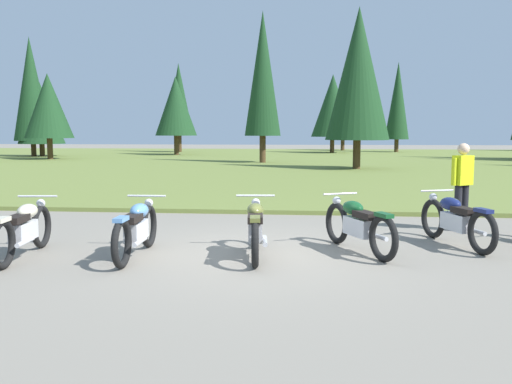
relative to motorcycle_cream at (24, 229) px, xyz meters
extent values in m
plane|color=gray|center=(3.39, 0.57, -0.44)|extent=(140.00, 140.00, 0.00)
cube|color=olive|center=(3.39, 26.61, -0.39)|extent=(80.00, 44.00, 0.10)
cylinder|color=#47331E|center=(6.54, 18.89, 0.31)|extent=(0.36, 0.36, 1.49)
cone|color=#193D1E|center=(6.54, 18.89, 4.16)|extent=(3.04, 3.04, 6.23)
cylinder|color=#47331E|center=(1.58, 23.81, 0.38)|extent=(0.36, 0.36, 1.65)
cone|color=#193D1E|center=(1.58, 23.81, 4.73)|extent=(2.08, 2.08, 7.05)
cylinder|color=#47331E|center=(7.44, 44.99, 0.32)|extent=(0.36, 0.36, 1.51)
cone|color=#193D1E|center=(7.44, 44.99, 3.23)|extent=(2.25, 2.25, 4.31)
cylinder|color=#47331E|center=(-5.92, 33.63, 0.35)|extent=(0.36, 0.36, 1.58)
cone|color=#193D1E|center=(-5.92, 33.63, 3.39)|extent=(3.19, 3.19, 4.49)
cylinder|color=#47331E|center=(-12.45, 26.24, 0.29)|extent=(0.36, 0.36, 1.46)
cone|color=#193D1E|center=(-12.45, 26.24, 3.09)|extent=(3.08, 3.08, 4.13)
cylinder|color=#47331E|center=(11.88, 41.19, 0.17)|extent=(0.36, 0.36, 1.21)
cone|color=#193D1E|center=(11.88, 41.19, 4.11)|extent=(2.07, 2.07, 6.67)
cylinder|color=#47331E|center=(-7.02, 39.25, 0.44)|extent=(0.36, 0.36, 1.75)
cone|color=#193D1E|center=(-7.02, 39.25, 4.31)|extent=(2.32, 2.32, 6.00)
cylinder|color=#47331E|center=(6.19, 38.73, 0.29)|extent=(0.36, 0.36, 1.45)
cone|color=#193D1E|center=(6.19, 38.73, 3.60)|extent=(3.55, 3.55, 5.17)
cylinder|color=#47331E|center=(-15.58, 30.08, 0.18)|extent=(0.36, 0.36, 1.23)
cone|color=#193D1E|center=(-15.58, 30.08, 4.46)|extent=(2.61, 2.61, 7.35)
cylinder|color=#47331E|center=(-15.04, 30.29, 0.07)|extent=(0.36, 0.36, 1.01)
cone|color=#193D1E|center=(-15.04, 30.29, 2.77)|extent=(3.27, 3.27, 4.40)
torus|color=black|center=(-0.08, 0.68, -0.09)|extent=(0.18, 0.71, 0.70)
torus|color=black|center=(0.08, -0.71, -0.09)|extent=(0.18, 0.71, 0.70)
cube|color=silver|center=(0.00, -0.01, -0.04)|extent=(0.27, 0.66, 0.28)
ellipsoid|color=beige|center=(-0.02, 0.17, 0.24)|extent=(0.31, 0.51, 0.22)
cube|color=black|center=(0.02, -0.23, 0.18)|extent=(0.27, 0.50, 0.10)
cube|color=beige|center=(0.08, -0.71, 0.25)|extent=(0.17, 0.33, 0.06)
cylinder|color=silver|center=(-0.07, 0.58, 0.42)|extent=(0.62, 0.10, 0.03)
sphere|color=silver|center=(-0.08, 0.70, 0.29)|extent=(0.14, 0.14, 0.14)
cylinder|color=silver|center=(0.17, -0.30, -0.14)|extent=(0.13, 0.55, 0.07)
torus|color=black|center=(1.65, 0.90, -0.09)|extent=(0.12, 0.70, 0.70)
torus|color=black|center=(1.68, -0.50, -0.09)|extent=(0.12, 0.70, 0.70)
cube|color=silver|center=(1.67, 0.20, -0.04)|extent=(0.21, 0.64, 0.28)
ellipsoid|color=#598CC6|center=(1.67, 0.38, 0.24)|extent=(0.27, 0.49, 0.22)
cube|color=black|center=(1.67, -0.02, 0.18)|extent=(0.23, 0.48, 0.10)
cube|color=#598CC6|center=(1.68, -0.50, 0.25)|extent=(0.15, 0.32, 0.06)
cylinder|color=silver|center=(1.66, 0.80, 0.42)|extent=(0.62, 0.05, 0.03)
sphere|color=silver|center=(1.65, 0.92, 0.29)|extent=(0.14, 0.14, 0.14)
cylinder|color=silver|center=(1.82, -0.10, -0.14)|extent=(0.08, 0.55, 0.07)
torus|color=black|center=(3.39, 1.10, -0.09)|extent=(0.17, 0.71, 0.70)
torus|color=black|center=(3.52, -0.29, -0.09)|extent=(0.17, 0.71, 0.70)
cube|color=silver|center=(3.45, 0.41, -0.04)|extent=(0.26, 0.66, 0.28)
ellipsoid|color=brown|center=(3.44, 0.59, 0.24)|extent=(0.30, 0.50, 0.22)
cube|color=black|center=(3.47, 0.19, 0.18)|extent=(0.26, 0.50, 0.10)
cube|color=brown|center=(3.52, -0.29, 0.25)|extent=(0.17, 0.33, 0.06)
cylinder|color=silver|center=(3.40, 1.00, 0.42)|extent=(0.62, 0.09, 0.03)
sphere|color=silver|center=(3.38, 1.12, 0.29)|extent=(0.14, 0.14, 0.14)
cylinder|color=silver|center=(3.62, 0.12, -0.14)|extent=(0.12, 0.55, 0.07)
torus|color=black|center=(4.73, 1.49, -0.09)|extent=(0.39, 0.67, 0.70)
torus|color=black|center=(5.34, 0.23, -0.09)|extent=(0.39, 0.67, 0.70)
cube|color=silver|center=(5.03, 0.86, -0.04)|extent=(0.46, 0.66, 0.28)
ellipsoid|color=#144C23|center=(4.96, 1.02, 0.24)|extent=(0.44, 0.55, 0.22)
cube|color=black|center=(5.13, 0.66, 0.18)|extent=(0.41, 0.53, 0.10)
cube|color=#144C23|center=(5.34, 0.23, 0.25)|extent=(0.26, 0.35, 0.06)
cylinder|color=silver|center=(4.77, 1.40, 0.42)|extent=(0.57, 0.30, 0.03)
sphere|color=silver|center=(4.72, 1.51, 0.29)|extent=(0.14, 0.14, 0.14)
cylinder|color=silver|center=(5.29, 0.65, -0.14)|extent=(0.30, 0.53, 0.07)
torus|color=black|center=(6.46, 2.15, -0.09)|extent=(0.32, 0.70, 0.70)
torus|color=black|center=(6.91, 0.82, -0.09)|extent=(0.32, 0.70, 0.70)
cube|color=silver|center=(6.68, 1.49, -0.04)|extent=(0.39, 0.67, 0.28)
ellipsoid|color=navy|center=(6.62, 1.66, 0.24)|extent=(0.40, 0.54, 0.22)
cube|color=black|center=(6.75, 1.28, 0.18)|extent=(0.36, 0.53, 0.10)
cube|color=navy|center=(6.91, 0.82, 0.25)|extent=(0.24, 0.35, 0.06)
cylinder|color=silver|center=(6.49, 2.05, 0.42)|extent=(0.60, 0.23, 0.03)
sphere|color=silver|center=(6.45, 2.17, 0.29)|extent=(0.14, 0.14, 0.14)
cylinder|color=silver|center=(6.91, 1.25, -0.14)|extent=(0.24, 0.54, 0.07)
cylinder|color=black|center=(7.08, 2.90, 0.00)|extent=(0.14, 0.14, 0.88)
cylinder|color=black|center=(7.23, 3.00, 0.00)|extent=(0.14, 0.14, 0.88)
cube|color=#D8EA19|center=(7.15, 2.95, 0.72)|extent=(0.42, 0.38, 0.56)
sphere|color=beige|center=(7.15, 2.95, 1.12)|extent=(0.22, 0.22, 0.22)
cylinder|color=#D8EA19|center=(6.96, 2.82, 0.70)|extent=(0.09, 0.09, 0.52)
cylinder|color=#D8EA19|center=(7.34, 3.08, 0.70)|extent=(0.09, 0.09, 0.52)
camera|label=1|loc=(4.25, -7.69, 1.45)|focal=38.29mm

